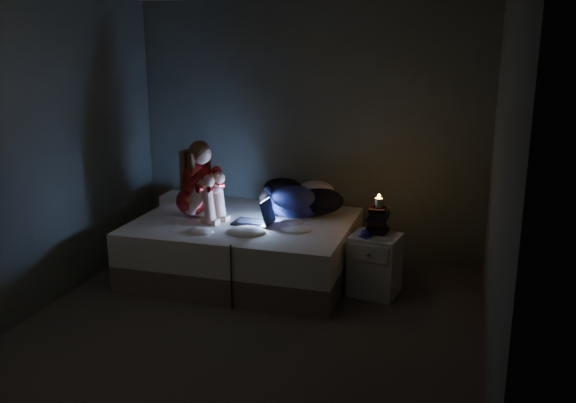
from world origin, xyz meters
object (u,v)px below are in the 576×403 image
at_px(bed, 245,248).
at_px(woman, 191,179).
at_px(laptop, 252,211).
at_px(candle, 379,203).
at_px(nightstand, 375,265).
at_px(phone, 368,236).

height_order(bed, woman, woman).
bearing_deg(laptop, candle, 6.26).
distance_m(nightstand, candle, 0.55).
height_order(woman, phone, woman).
height_order(nightstand, phone, phone).
distance_m(woman, phone, 1.76).
distance_m(woman, candle, 1.79).
bearing_deg(bed, candle, -0.17).
bearing_deg(candle, woman, -178.83).
height_order(woman, candle, woman).
bearing_deg(nightstand, laptop, -170.84).
distance_m(bed, laptop, 0.43).
xyz_separation_m(candle, phone, (-0.07, -0.14, -0.27)).
bearing_deg(phone, laptop, -159.22).
bearing_deg(candle, nightstand, -91.04).
height_order(laptop, phone, laptop).
bearing_deg(woman, laptop, 14.20).
distance_m(candle, phone, 0.31).
relative_size(bed, phone, 14.43).
xyz_separation_m(woman, laptop, (0.63, -0.05, -0.25)).
height_order(bed, candle, candle).
bearing_deg(bed, laptop, -37.06).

